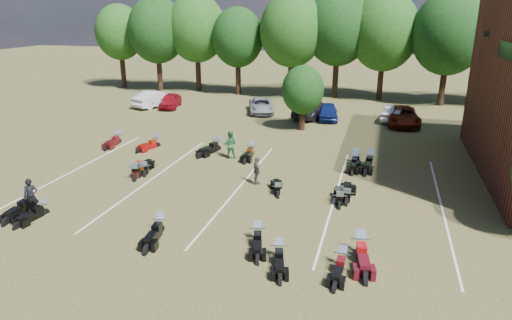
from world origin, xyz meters
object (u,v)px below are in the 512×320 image
(motorcycle_7, at_px, (135,180))
(motorcycle_14, at_px, (119,143))
(motorcycle_3, at_px, (258,241))
(person_black, at_px, (31,196))
(car_0, at_px, (170,101))
(motorcycle_0, at_px, (30,209))
(person_green, at_px, (230,145))
(person_grey, at_px, (257,171))
(car_4, at_px, (328,112))

(motorcycle_7, height_order, motorcycle_14, motorcycle_7)
(motorcycle_3, bearing_deg, person_black, 166.16)
(person_black, bearing_deg, motorcycle_3, -35.32)
(car_0, xyz_separation_m, motorcycle_0, (3.70, -22.61, -0.67))
(person_green, distance_m, motorcycle_0, 11.85)
(person_grey, bearing_deg, motorcycle_14, 33.08)
(person_green, relative_size, motorcycle_7, 0.70)
(car_0, bearing_deg, motorcycle_14, -94.09)
(motorcycle_0, xyz_separation_m, motorcycle_14, (-1.94, 10.78, 0.00))
(car_4, xyz_separation_m, person_grey, (-1.72, -15.95, 0.10))
(person_green, distance_m, motorcycle_3, 10.95)
(car_4, bearing_deg, motorcycle_0, -125.79)
(person_green, bearing_deg, motorcycle_7, 40.98)
(motorcycle_7, bearing_deg, car_0, -89.25)
(motorcycle_3, bearing_deg, motorcycle_0, 164.23)
(motorcycle_3, distance_m, motorcycle_14, 17.03)
(car_0, bearing_deg, person_grey, -64.36)
(car_0, relative_size, person_green, 2.24)
(motorcycle_3, bearing_deg, car_0, 107.97)
(motorcycle_3, xyz_separation_m, motorcycle_14, (-13.09, 10.89, 0.00))
(person_black, xyz_separation_m, motorcycle_14, (-2.48, 11.14, -0.85))
(motorcycle_0, xyz_separation_m, motorcycle_3, (11.16, -0.11, 0.00))
(car_4, xyz_separation_m, person_black, (-10.59, -22.25, 0.17))
(person_black, xyz_separation_m, motorcycle_3, (10.61, 0.25, -0.85))
(person_grey, xyz_separation_m, motorcycle_14, (-11.36, 4.84, -0.77))
(car_0, bearing_deg, motorcycle_0, -93.28)
(person_grey, xyz_separation_m, motorcycle_7, (-6.61, -1.16, -0.77))
(person_grey, bearing_deg, motorcycle_3, 162.15)
(person_grey, relative_size, motorcycle_0, 0.69)
(car_4, bearing_deg, person_grey, -104.96)
(car_0, bearing_deg, motorcycle_3, -69.39)
(car_4, distance_m, person_black, 24.64)
(car_4, relative_size, motorcycle_14, 1.72)
(car_4, xyz_separation_m, motorcycle_14, (-13.08, -11.11, -0.67))
(car_0, xyz_separation_m, motorcycle_7, (6.52, -17.84, -0.67))
(car_0, distance_m, motorcycle_0, 22.92)
(person_black, relative_size, motorcycle_0, 0.75)
(car_0, height_order, person_green, person_green)
(car_4, relative_size, motorcycle_0, 1.76)
(person_black, distance_m, person_grey, 10.88)
(car_4, height_order, motorcycle_7, car_4)
(car_0, xyz_separation_m, motorcycle_14, (1.77, -11.83, -0.67))
(person_green, bearing_deg, person_black, 47.17)
(car_0, xyz_separation_m, motorcycle_3, (14.86, -22.72, -0.67))
(car_0, distance_m, motorcycle_14, 11.98)
(person_green, xyz_separation_m, motorcycle_0, (-6.60, -9.81, -0.87))
(motorcycle_3, bearing_deg, motorcycle_14, 125.04)
(person_green, bearing_deg, person_grey, 114.04)
(car_0, xyz_separation_m, person_black, (4.25, -22.97, 0.18))
(person_black, xyz_separation_m, motorcycle_0, (-0.55, 0.36, -0.85))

